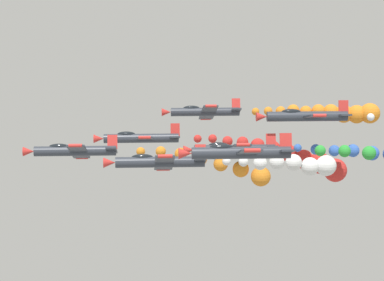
# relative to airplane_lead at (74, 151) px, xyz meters

# --- Properties ---
(airplane_lead) EXTENTS (9.18, 10.35, 3.48)m
(airplane_lead) POSITION_rel_airplane_lead_xyz_m (0.00, 0.00, 0.00)
(airplane_lead) COLOR #333842
(smoke_trail_lead) EXTENTS (2.65, 14.93, 4.50)m
(smoke_trail_lead) POSITION_rel_airplane_lead_xyz_m (-0.64, -17.20, -1.95)
(smoke_trail_lead) COLOR orange
(airplane_left_inner) EXTENTS (9.15, 10.35, 3.52)m
(airplane_left_inner) POSITION_rel_airplane_lead_xyz_m (-8.36, -9.21, 0.27)
(airplane_left_inner) COLOR #333842
(smoke_trail_left_inner) EXTENTS (2.33, 11.87, 2.38)m
(smoke_trail_left_inner) POSITION_rel_airplane_lead_xyz_m (-8.09, -23.68, -0.21)
(smoke_trail_left_inner) COLOR white
(airplane_right_inner) EXTENTS (9.43, 10.35, 2.99)m
(airplane_right_inner) POSITION_rel_airplane_lead_xyz_m (7.84, -7.27, 0.07)
(airplane_right_inner) COLOR #333842
(smoke_trail_right_inner) EXTENTS (4.93, 18.11, 5.40)m
(smoke_trail_right_inner) POSITION_rel_airplane_lead_xyz_m (5.69, -26.63, -2.31)
(smoke_trail_right_inner) COLOR red
(airplane_left_outer) EXTENTS (9.21, 10.35, 3.43)m
(airplane_left_outer) POSITION_rel_airplane_lead_xyz_m (-0.40, -17.66, 0.04)
(airplane_left_outer) COLOR #333842
(smoke_trail_left_outer) EXTENTS (3.09, 13.88, 2.43)m
(smoke_trail_left_outer) POSITION_rel_airplane_lead_xyz_m (-1.36, -33.93, -0.47)
(smoke_trail_left_outer) COLOR blue
(airplane_right_outer) EXTENTS (9.36, 10.35, 3.17)m
(airplane_right_outer) POSITION_rel_airplane_lead_xyz_m (-16.77, -16.42, 2.67)
(airplane_right_outer) COLOR #333842
(airplane_trailing) EXTENTS (9.21, 10.35, 3.44)m
(airplane_trailing) POSITION_rel_airplane_lead_xyz_m (16.61, -15.65, 2.06)
(airplane_trailing) COLOR #333842
(smoke_trail_trailing) EXTENTS (3.44, 16.70, 2.72)m
(smoke_trail_trailing) POSITION_rel_airplane_lead_xyz_m (15.63, -33.49, 1.89)
(smoke_trail_trailing) COLOR orange
(airplane_high_slot) EXTENTS (9.47, 10.35, 2.87)m
(airplane_high_slot) POSITION_rel_airplane_lead_xyz_m (-0.33, -25.74, 3.70)
(airplane_high_slot) COLOR #333842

